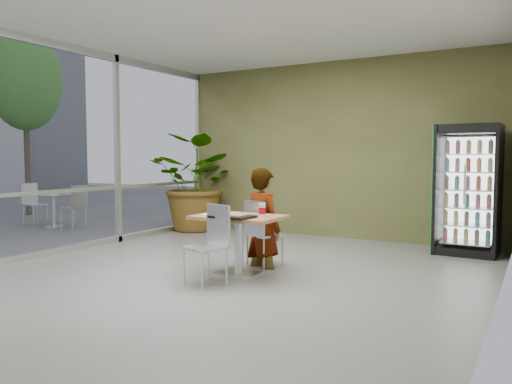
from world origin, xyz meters
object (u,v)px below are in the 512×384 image
(seated_woman, at_px, (263,228))
(beverage_fridge, at_px, (468,190))
(chair_near, at_px, (212,238))
(soda_cup, at_px, (262,210))
(chair_far, at_px, (260,228))
(potted_plant, at_px, (198,183))
(dining_table, at_px, (239,232))
(cafeteria_tray, at_px, (233,217))

(seated_woman, relative_size, beverage_fridge, 0.83)
(chair_near, xyz_separation_m, soda_cup, (0.34, 0.58, 0.29))
(chair_far, distance_m, chair_near, 1.07)
(chair_far, xyz_separation_m, seated_woman, (0.03, 0.04, -0.01))
(beverage_fridge, distance_m, potted_plant, 4.98)
(chair_near, relative_size, beverage_fridge, 0.47)
(dining_table, height_order, beverage_fridge, beverage_fridge)
(seated_woman, bearing_deg, beverage_fridge, -115.46)
(chair_near, distance_m, potted_plant, 4.29)
(dining_table, bearing_deg, beverage_fridge, 51.79)
(chair_far, xyz_separation_m, soda_cup, (0.31, -0.48, 0.30))
(chair_far, xyz_separation_m, cafeteria_tray, (0.09, -0.80, 0.24))
(chair_near, xyz_separation_m, cafeteria_tray, (0.12, 0.26, 0.23))
(chair_near, bearing_deg, beverage_fridge, 73.09)
(chair_near, bearing_deg, chair_far, 105.70)
(chair_far, xyz_separation_m, chair_near, (-0.03, -1.07, 0.02))
(seated_woman, relative_size, soda_cup, 10.56)
(chair_near, bearing_deg, cafeteria_tray, 82.88)
(dining_table, height_order, chair_far, chair_far)
(soda_cup, bearing_deg, beverage_fridge, 54.80)
(seated_woman, distance_m, beverage_fridge, 3.24)
(chair_near, bearing_deg, potted_plant, 146.04)
(dining_table, xyz_separation_m, soda_cup, (0.29, 0.08, 0.29))
(chair_near, height_order, beverage_fridge, beverage_fridge)
(soda_cup, height_order, beverage_fridge, beverage_fridge)
(chair_near, relative_size, potted_plant, 0.48)
(chair_far, relative_size, soda_cup, 5.79)
(chair_near, height_order, potted_plant, potted_plant)
(chair_near, height_order, cafeteria_tray, chair_near)
(seated_woman, bearing_deg, soda_cup, 137.27)
(dining_table, xyz_separation_m, chair_near, (-0.05, -0.51, 0.00))
(chair_near, bearing_deg, seated_woman, 104.16)
(seated_woman, xyz_separation_m, soda_cup, (0.28, -0.52, 0.31))
(cafeteria_tray, relative_size, potted_plant, 0.25)
(chair_near, xyz_separation_m, seated_woman, (0.06, 1.10, -0.02))
(chair_far, bearing_deg, seated_woman, -109.50)
(potted_plant, bearing_deg, seated_woman, -39.36)
(cafeteria_tray, height_order, potted_plant, potted_plant)
(dining_table, xyz_separation_m, potted_plant, (-2.71, 2.83, 0.42))
(beverage_fridge, bearing_deg, cafeteria_tray, -122.68)
(chair_near, relative_size, cafeteria_tray, 1.89)
(dining_table, distance_m, chair_far, 0.56)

